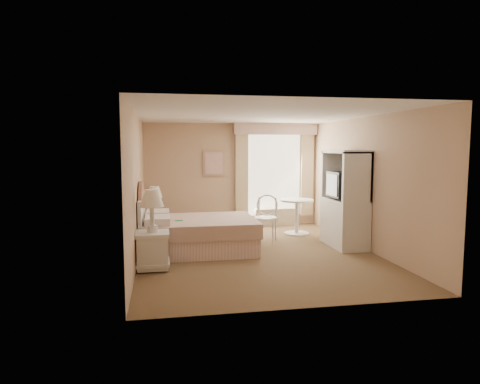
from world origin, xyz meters
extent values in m
cube|color=brown|center=(0.00, 0.00, 0.00)|extent=(4.20, 5.50, 0.01)
cube|color=silver|center=(0.00, 0.00, 2.50)|extent=(4.20, 5.50, 0.01)
cube|color=tan|center=(0.00, 2.75, 1.25)|extent=(4.20, 0.01, 2.50)
cube|color=tan|center=(0.00, -2.75, 1.25)|extent=(4.20, 0.01, 2.50)
cube|color=tan|center=(-2.10, 0.00, 1.25)|extent=(0.01, 5.50, 2.50)
cube|color=tan|center=(2.10, 0.00, 1.25)|extent=(0.01, 5.50, 2.50)
cube|color=white|center=(1.05, 2.72, 1.25)|extent=(1.30, 0.02, 2.00)
cube|color=beige|center=(0.22, 2.67, 1.25)|extent=(0.30, 0.08, 2.05)
cube|color=beige|center=(1.88, 2.67, 1.25)|extent=(0.30, 0.08, 2.05)
cube|color=tan|center=(1.05, 2.63, 2.37)|extent=(2.05, 0.20, 0.28)
cube|color=beige|center=(1.05, 2.63, 0.21)|extent=(1.00, 0.22, 0.42)
cube|color=tan|center=(-0.45, 2.72, 1.55)|extent=(0.52, 0.03, 0.62)
cube|color=beige|center=(-0.45, 2.70, 1.55)|extent=(0.42, 0.02, 0.52)
cube|color=tan|center=(-1.00, 0.35, 0.17)|extent=(1.98, 1.51, 0.34)
cube|color=#C7A895|center=(-1.00, 0.35, 0.47)|extent=(2.04, 1.57, 0.26)
cube|color=beige|center=(-1.77, -0.01, 0.66)|extent=(0.43, 0.59, 0.13)
cube|color=beige|center=(-1.77, 0.71, 0.66)|extent=(0.43, 0.59, 0.13)
cube|color=green|center=(-1.39, 0.21, 0.61)|extent=(0.14, 0.10, 0.01)
cube|color=silver|center=(-2.05, 0.35, 0.52)|extent=(0.06, 1.61, 1.04)
cylinder|color=#96644F|center=(-2.05, 0.35, 0.61)|extent=(0.05, 1.42, 1.42)
cube|color=silver|center=(-1.84, -0.73, 0.28)|extent=(0.48, 0.48, 0.52)
cube|color=silver|center=(-1.84, -0.73, 0.57)|extent=(0.52, 0.52, 0.06)
cube|color=silver|center=(-1.84, -0.73, 0.10)|extent=(0.52, 0.52, 0.05)
cylinder|color=silver|center=(-1.84, -0.73, 0.65)|extent=(0.17, 0.17, 0.10)
cylinder|color=silver|center=(-1.84, -0.73, 0.86)|extent=(0.07, 0.07, 0.41)
cone|color=white|center=(-1.84, -0.73, 1.14)|extent=(0.37, 0.37, 0.27)
cube|color=silver|center=(-1.84, 1.52, 0.25)|extent=(0.42, 0.42, 0.45)
cube|color=silver|center=(-1.84, 1.52, 0.50)|extent=(0.45, 0.45, 0.05)
cube|color=silver|center=(-1.84, 1.52, 0.09)|extent=(0.45, 0.45, 0.05)
cylinder|color=silver|center=(-1.84, 1.52, 0.57)|extent=(0.15, 0.15, 0.09)
cylinder|color=silver|center=(-1.84, 1.52, 0.75)|extent=(0.06, 0.06, 0.36)
cone|color=white|center=(-1.84, 1.52, 1.00)|extent=(0.33, 0.33, 0.24)
cylinder|color=silver|center=(1.25, 1.51, 0.02)|extent=(0.55, 0.55, 0.03)
cylinder|color=silver|center=(1.25, 1.51, 0.39)|extent=(0.08, 0.08, 0.74)
cylinder|color=silver|center=(1.25, 1.51, 0.76)|extent=(0.74, 0.74, 0.04)
cylinder|color=silver|center=(0.16, 0.83, 0.24)|extent=(0.03, 0.03, 0.47)
cylinder|color=silver|center=(0.48, 0.68, 0.24)|extent=(0.03, 0.03, 0.47)
cylinder|color=silver|center=(0.31, 1.16, 0.24)|extent=(0.03, 0.03, 0.47)
cylinder|color=silver|center=(0.63, 1.01, 0.24)|extent=(0.03, 0.03, 0.47)
cylinder|color=silver|center=(0.40, 0.92, 0.48)|extent=(0.61, 0.61, 0.04)
torus|color=silver|center=(0.46, 1.05, 0.73)|extent=(0.46, 0.29, 0.45)
cylinder|color=silver|center=(0.31, 1.16, 0.68)|extent=(0.03, 0.03, 0.42)
cylinder|color=silver|center=(0.63, 1.01, 0.68)|extent=(0.03, 0.03, 0.42)
cube|color=silver|center=(1.81, 0.24, 0.46)|extent=(0.56, 1.13, 0.92)
cube|color=silver|center=(1.81, -0.29, 1.38)|extent=(0.56, 0.08, 0.92)
cube|color=silver|center=(1.81, 0.76, 1.38)|extent=(0.56, 0.08, 0.92)
cube|color=silver|center=(1.81, 0.24, 1.85)|extent=(0.56, 1.13, 0.06)
cube|color=silver|center=(2.07, 0.24, 1.38)|extent=(0.04, 1.13, 0.92)
cube|color=black|center=(1.78, 0.24, 1.21)|extent=(0.49, 0.62, 0.49)
cube|color=black|center=(1.54, 0.24, 1.21)|extent=(0.02, 0.51, 0.41)
camera|label=1|loc=(-1.67, -7.49, 1.93)|focal=32.00mm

